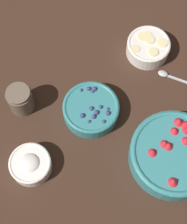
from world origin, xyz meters
TOP-DOWN VIEW (x-y plane):
  - ground_plane at (0.00, 0.00)m, footprint 4.00×4.00m
  - bowl_strawberries at (-0.19, 0.21)m, footprint 0.25×0.25m
  - bowl_blueberries at (-0.00, 0.02)m, footprint 0.17×0.17m
  - bowl_bananas at (-0.23, -0.15)m, footprint 0.14×0.14m
  - bowl_cream at (0.21, 0.14)m, footprint 0.12×0.12m
  - jar_chocolate at (0.20, -0.06)m, footprint 0.08×0.08m
  - spoon at (-0.27, -0.04)m, footprint 0.12×0.09m

SIDE VIEW (x-z plane):
  - ground_plane at x=0.00m, z-range 0.00..0.00m
  - spoon at x=-0.27m, z-range 0.00..0.01m
  - bowl_cream at x=0.21m, z-range 0.00..0.05m
  - bowl_blueberries at x=0.00m, z-range 0.00..0.06m
  - bowl_bananas at x=-0.23m, z-range 0.00..0.06m
  - bowl_strawberries at x=-0.19m, z-range 0.00..0.08m
  - jar_chocolate at x=0.20m, z-range 0.00..0.09m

